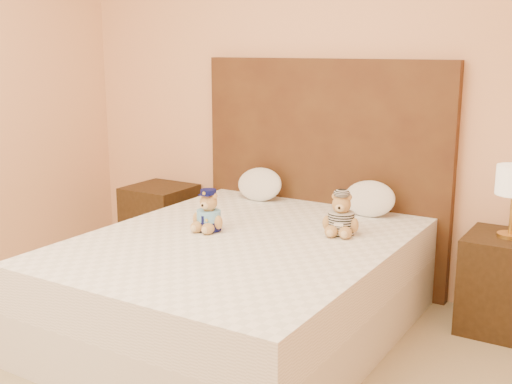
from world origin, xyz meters
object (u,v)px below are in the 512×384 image
(nightstand_left, at_px, (160,222))
(teddy_police, at_px, (209,210))
(bed, at_px, (242,286))
(pillow_left, at_px, (260,183))
(nightstand_right, at_px, (506,284))
(pillow_right, at_px, (369,197))
(teddy_prisoner, at_px, (341,214))

(nightstand_left, xyz_separation_m, teddy_police, (1.01, -0.77, 0.39))
(bed, height_order, teddy_police, teddy_police)
(bed, bearing_deg, nightstand_left, 147.38)
(pillow_left, bearing_deg, nightstand_right, -1.05)
(bed, distance_m, nightstand_right, 1.48)
(nightstand_left, relative_size, pillow_left, 1.64)
(pillow_right, bearing_deg, teddy_prisoner, -87.11)
(nightstand_left, distance_m, pillow_right, 1.71)
(nightstand_left, relative_size, teddy_police, 2.32)
(bed, bearing_deg, teddy_prisoner, 39.07)
(bed, distance_m, teddy_police, 0.46)
(teddy_police, distance_m, teddy_prisoner, 0.75)
(pillow_left, bearing_deg, teddy_police, -79.65)
(pillow_left, bearing_deg, pillow_right, 0.00)
(bed, relative_size, teddy_prisoner, 8.31)
(nightstand_left, relative_size, nightstand_right, 1.00)
(nightstand_left, height_order, pillow_left, pillow_left)
(teddy_prisoner, xyz_separation_m, pillow_right, (-0.02, 0.48, -0.00))
(bed, xyz_separation_m, teddy_police, (-0.24, 0.03, 0.39))
(pillow_left, relative_size, pillow_right, 1.01)
(teddy_police, bearing_deg, teddy_prisoner, 23.62)
(bed, height_order, nightstand_right, same)
(nightstand_left, xyz_separation_m, pillow_left, (0.86, 0.03, 0.39))
(bed, height_order, pillow_left, pillow_left)
(teddy_prisoner, bearing_deg, teddy_police, -167.45)
(teddy_prisoner, bearing_deg, pillow_right, 80.10)
(bed, bearing_deg, pillow_left, 114.93)
(nightstand_left, height_order, teddy_prisoner, teddy_prisoner)
(teddy_police, bearing_deg, bed, -9.55)
(teddy_prisoner, bearing_deg, pillow_left, 136.99)
(nightstand_right, bearing_deg, bed, -147.38)
(teddy_police, distance_m, pillow_left, 0.81)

